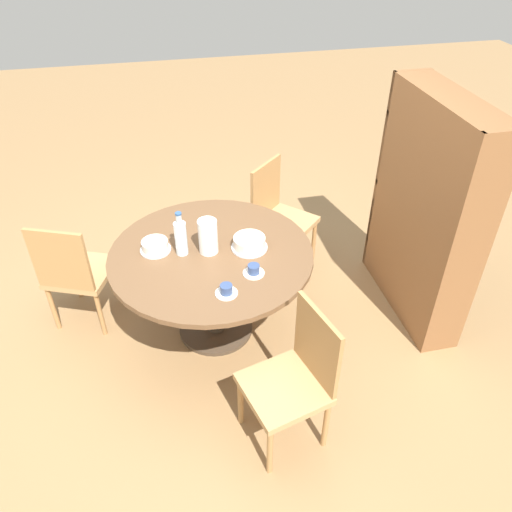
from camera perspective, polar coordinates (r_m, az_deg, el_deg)
ground_plane at (r=3.72m, az=-4.57°, el=-8.33°), size 14.00×14.00×0.00m
dining_table at (r=3.34m, az=-5.04°, el=-1.46°), size 1.34×1.34×0.71m
chair_a at (r=2.82m, az=4.39°, el=-13.70°), size 0.51×0.51×0.89m
chair_b at (r=4.08m, az=2.65°, el=4.76°), size 0.59×0.59×0.89m
chair_c at (r=3.69m, az=-19.91°, el=-1.66°), size 0.55×0.55×0.89m
bookshelf at (r=3.64m, az=18.50°, el=4.55°), size 1.07×0.28×1.62m
coffee_pot at (r=3.20m, az=-5.52°, el=2.37°), size 0.12×0.12×0.27m
water_bottle at (r=3.20m, az=-8.59°, el=2.14°), size 0.08×0.08×0.31m
cake_main at (r=3.26m, az=-0.77°, el=1.49°), size 0.24×0.24×0.08m
cake_second at (r=3.30m, az=-11.46°, el=1.12°), size 0.20×0.20×0.07m
cup_a at (r=3.05m, az=-0.27°, el=-1.65°), size 0.13×0.13×0.06m
cup_b at (r=2.92m, az=-3.41°, el=-3.94°), size 0.13×0.13×0.06m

